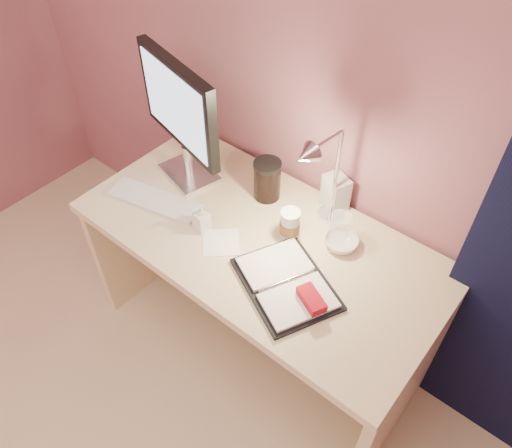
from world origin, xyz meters
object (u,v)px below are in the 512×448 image
Objects in this scene: planner at (288,284)px; lotion_bottle at (202,217)px; bowl at (341,243)px; dark_jar at (267,182)px; monitor at (181,112)px; clear_cup at (339,230)px; keyboard at (155,200)px; product_box at (336,193)px; desk at (271,263)px; desk_lamp at (324,179)px; coffee_cup at (290,225)px.

lotion_bottle is (-0.42, 0.01, 0.04)m from planner.
bowl is 0.39m from dark_jar.
clear_cup is at bearing 20.35° from monitor.
keyboard is 0.45m from dark_jar.
lotion_bottle is (0.26, -0.19, -0.25)m from monitor.
product_box is at bearing 127.50° from clear_cup.
product_box is (0.58, 0.23, -0.24)m from monitor.
desk is 11.25× the size of bowl.
clear_cup is 0.32× the size of desk_lamp.
planner is at bearing -41.33° from desk.
lotion_bottle is at bearing -150.49° from bowl.
product_box reaches higher than desk.
monitor is at bearing 178.74° from coffee_cup.
clear_cup reaches higher than keyboard.
coffee_cup is 0.24m from desk_lamp.
clear_cup is at bearing 9.40° from keyboard.
coffee_cup is (0.52, 0.19, 0.05)m from keyboard.
lotion_bottle reaches higher than desk.
keyboard is at bearing -135.73° from dark_jar.
desk_lamp is (0.16, 0.08, 0.49)m from desk.
clear_cup reaches higher than coffee_cup.
dark_jar is (0.32, 0.31, 0.07)m from keyboard.
planner is 0.24m from coffee_cup.
dark_jar is 0.34m from desk_lamp.
planner is 0.47m from dark_jar.
keyboard is 0.92× the size of desk_lamp.
bowl is 0.29× the size of desk_lamp.
planner is 0.29m from clear_cup.
keyboard is 0.74m from clear_cup.
dark_jar is at bearing -130.78° from product_box.
clear_cup is at bearing 111.84° from planner.
desk is 10.37× the size of clear_cup.
planner is at bearing -12.89° from keyboard.
bowl is at bearing 107.62° from planner.
lotion_bottle is at bearing -156.68° from planner.
lotion_bottle is at bearing -147.00° from coffee_cup.
keyboard is at bearing -119.67° from product_box.
keyboard is 0.71m from desk_lamp.
monitor is at bearing -171.50° from planner.
bowl is at bearing -21.81° from clear_cup.
monitor is 4.30× the size of coffee_cup.
desk_lamp is at bearing 179.70° from bowl.
desk_lamp reaches higher than lotion_bottle.
coffee_cup reaches higher than keyboard.
monitor is 0.59m from coffee_cup.
dark_jar is at bearing 179.75° from desk_lamp.
desk is 0.39m from clear_cup.
monitor reaches higher than bowl.
lotion_bottle is at bearing -103.95° from dark_jar.
monitor is 0.37m from keyboard.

